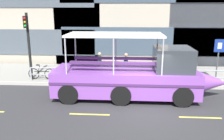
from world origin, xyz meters
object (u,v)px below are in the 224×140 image
duck_tour_boat (136,77)px  traffic_light_pole (28,40)px  pedestrian_mid_left (126,63)px  pedestrian_mid_right (100,62)px  parking_sign (219,53)px  leaned_bicycle (42,74)px  pedestrian_near_bow (175,63)px

duck_tour_boat → traffic_light_pole: bearing=160.0°
pedestrian_mid_left → pedestrian_mid_right: pedestrian_mid_left is taller
parking_sign → leaned_bicycle: (-10.84, -0.22, -1.40)m
parking_sign → pedestrian_mid_right: parking_sign is taller
traffic_light_pole → duck_tour_boat: size_ratio=0.45×
duck_tour_boat → pedestrian_mid_left: bearing=101.1°
leaned_bicycle → pedestrian_mid_right: (3.62, 0.66, 0.63)m
duck_tour_boat → pedestrian_mid_left: 2.78m
duck_tour_boat → pedestrian_near_bow: 3.73m
pedestrian_mid_right → pedestrian_mid_left: bearing=-6.9°
pedestrian_mid_right → leaned_bicycle: bearing=-169.6°
leaned_bicycle → pedestrian_mid_right: 3.73m
duck_tour_boat → pedestrian_mid_left: (-0.53, 2.73, 0.07)m
traffic_light_pole → parking_sign: bearing=0.4°
parking_sign → pedestrian_mid_right: 7.27m
traffic_light_pole → pedestrian_mid_left: (6.07, 0.32, -1.49)m
duck_tour_boat → pedestrian_mid_right: bearing=127.2°
pedestrian_near_bow → pedestrian_mid_left: bearing=180.0°
pedestrian_near_bow → pedestrian_mid_left: pedestrian_near_bow is taller
pedestrian_near_bow → pedestrian_mid_right: size_ratio=1.06×
parking_sign → pedestrian_mid_left: (-5.53, 0.24, -0.77)m
parking_sign → leaned_bicycle: size_ratio=1.50×
parking_sign → leaned_bicycle: 10.93m
traffic_light_pole → leaned_bicycle: (0.76, -0.14, -2.12)m
traffic_light_pole → pedestrian_mid_right: traffic_light_pole is taller
parking_sign → duck_tour_boat: (-4.99, -2.49, -0.83)m
traffic_light_pole → pedestrian_mid_right: (4.38, 0.53, -1.49)m
parking_sign → pedestrian_mid_left: bearing=177.6°
traffic_light_pole → pedestrian_mid_right: 4.65m
traffic_light_pole → pedestrian_mid_left: size_ratio=2.47×
leaned_bicycle → pedestrian_mid_right: size_ratio=1.04×
parking_sign → pedestrian_near_bow: 2.56m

